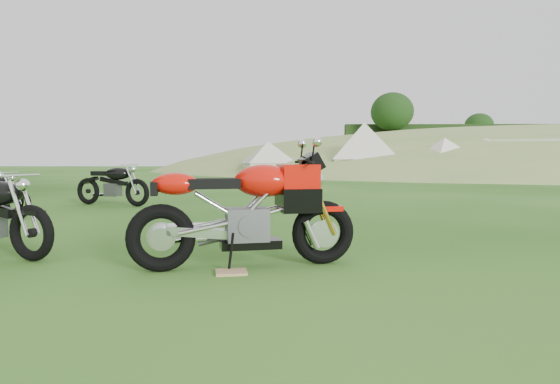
# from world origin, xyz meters

# --- Properties ---
(ground) EXTENTS (120.00, 120.00, 0.00)m
(ground) POSITION_xyz_m (0.00, 0.00, 0.00)
(ground) COLOR #1A480F
(ground) RESTS_ON ground
(hillside) EXTENTS (80.00, 64.00, 8.00)m
(hillside) POSITION_xyz_m (24.00, 40.00, 0.00)
(hillside) COLOR #73984D
(hillside) RESTS_ON ground
(hedgerow) EXTENTS (36.00, 1.20, 8.60)m
(hedgerow) POSITION_xyz_m (24.00, 40.00, 0.00)
(hedgerow) COLOR black
(hedgerow) RESTS_ON ground
(sport_motorcycle) EXTENTS (2.12, 0.96, 1.23)m
(sport_motorcycle) POSITION_xyz_m (-0.09, -0.62, 0.62)
(sport_motorcycle) COLOR red
(sport_motorcycle) RESTS_ON ground
(plywood_board) EXTENTS (0.31, 0.27, 0.02)m
(plywood_board) POSITION_xyz_m (-0.20, -0.85, 0.01)
(plywood_board) COLOR tan
(plywood_board) RESTS_ON ground
(vintage_moto_c) EXTENTS (1.90, 1.05, 0.98)m
(vintage_moto_c) POSITION_xyz_m (-3.52, 5.21, 0.49)
(vintage_moto_c) COLOR black
(vintage_moto_c) RESTS_ON ground
(tent_left) EXTENTS (3.19, 3.19, 2.25)m
(tent_left) POSITION_xyz_m (-0.71, 22.11, 1.13)
(tent_left) COLOR beige
(tent_left) RESTS_ON ground
(tent_mid) EXTENTS (3.65, 3.65, 2.88)m
(tent_mid) POSITION_xyz_m (4.69, 21.23, 1.44)
(tent_mid) COLOR silver
(tent_mid) RESTS_ON ground
(tent_right) EXTENTS (3.35, 3.35, 2.31)m
(tent_right) POSITION_xyz_m (8.62, 19.60, 1.16)
(tent_right) COLOR white
(tent_right) RESTS_ON ground
(caravan) EXTENTS (4.90, 3.47, 2.10)m
(caravan) POSITION_xyz_m (13.05, 20.45, 1.05)
(caravan) COLOR silver
(caravan) RESTS_ON ground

